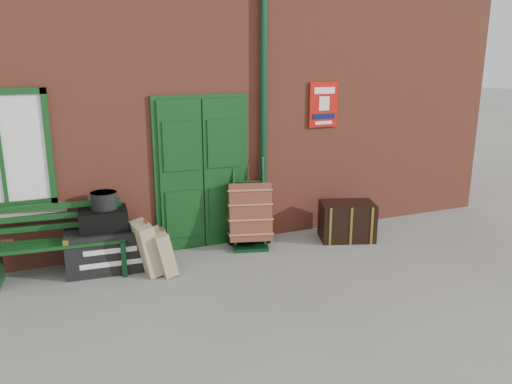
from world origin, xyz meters
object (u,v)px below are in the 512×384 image
dark_trunk (347,221)px  houdini_trunk (110,249)px  porter_trolley (249,213)px  bench (61,240)px

dark_trunk → houdini_trunk: bearing=-165.3°
porter_trolley → houdini_trunk: bearing=-161.6°
bench → dark_trunk: bench is taller
dark_trunk → bench: bearing=-164.5°
bench → dark_trunk: 4.17m
bench → porter_trolley: 2.66m
houdini_trunk → dark_trunk: dark_trunk is taller
bench → houdini_trunk: bench is taller
bench → houdini_trunk: bearing=5.6°
houdini_trunk → porter_trolley: 2.08m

